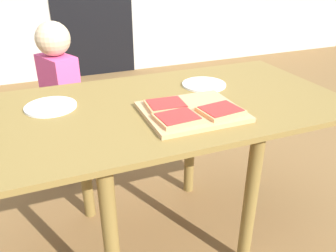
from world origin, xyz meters
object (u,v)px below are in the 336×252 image
Objects in this scene: dining_table at (158,126)px; pizza_slice_near_left at (177,118)px; pizza_slice_far_left at (166,105)px; pizza_slice_near_right at (221,110)px; child_left at (61,91)px; plate_white_left at (51,107)px; plate_white_right at (204,84)px; cutting_board at (192,112)px.

dining_table is 0.24m from pizza_slice_near_left.
pizza_slice_near_right is at bearing -36.81° from pizza_slice_far_left.
child_left is at bearing 112.33° from pizza_slice_far_left.
plate_white_left is at bearing 162.74° from dining_table.
plate_white_right is at bearing 0.39° from plate_white_left.
child_left is at bearing 82.28° from plate_white_left.
pizza_slice_near_left reaches higher than plate_white_left.
plate_white_right is (0.28, 0.34, -0.02)m from pizza_slice_near_left.
cutting_board is at bearing -37.24° from pizza_slice_far_left.
pizza_slice_far_left is 0.13m from pizza_slice_near_left.
cutting_board reaches higher than plate_white_left.
child_left is at bearing 118.17° from pizza_slice_near_right.
cutting_board is at bearing -64.61° from child_left.
cutting_board is 0.10m from pizza_slice_far_left.
pizza_slice_near_left is at bearing -90.70° from dining_table.
child_left is at bearing 115.39° from cutting_board.
pizza_slice_far_left is at bearing -84.82° from dining_table.
pizza_slice_near_right reaches higher than dining_table.
plate_white_right is (0.10, 0.34, -0.02)m from pizza_slice_near_right.
pizza_slice_near_left is 1.02m from child_left.
cutting_board is 2.21× the size of pizza_slice_near_right.
cutting_board is 2.29× the size of pizza_slice_near_left.
dining_table is 0.30m from pizza_slice_near_right.
child_left is (0.08, 0.62, -0.17)m from plate_white_left.
pizza_slice_near_left is at bearing 179.94° from pizza_slice_near_right.
dining_table is at bearing -66.13° from child_left.
dining_table is 9.72× the size of pizza_slice_near_left.
child_left is (-0.33, 0.75, -0.06)m from dining_table.
cutting_board is 0.11m from pizza_slice_near_right.
pizza_slice_near_right reaches higher than cutting_board.
pizza_slice_near_right is at bearing -48.68° from dining_table.
plate_white_left is (-0.42, 0.13, 0.11)m from dining_table.
cutting_board is 0.38× the size of child_left.
child_left reaches higher than pizza_slice_near_left.
plate_white_left reaches higher than dining_table.
dining_table is 7.67× the size of plate_white_left.
pizza_slice_near_left is (-0.01, -0.13, 0.00)m from pizza_slice_far_left.
pizza_slice_near_left is at bearing -38.77° from plate_white_left.
pizza_slice_near_right is 0.82× the size of plate_white_right.
pizza_slice_near_right is 0.18m from pizza_slice_near_left.
plate_white_right is at bearing 25.36° from dining_table.
pizza_slice_near_left is 0.44m from plate_white_right.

